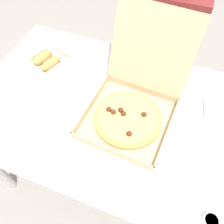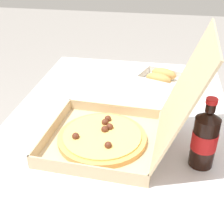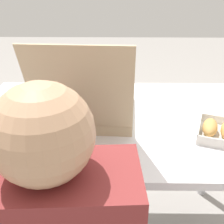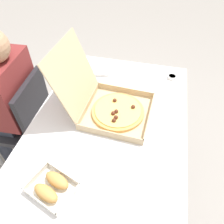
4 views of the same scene
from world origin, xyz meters
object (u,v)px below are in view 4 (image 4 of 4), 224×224
(bread_side_box, at_px, (52,187))
(paper_menu, at_px, (143,197))
(pizza_box_open, at_px, (110,105))
(napkin_pile, at_px, (101,71))
(diner_person, at_px, (6,97))
(dipping_sauce_cup, at_px, (172,77))
(cola_bottle, at_px, (67,86))
(chair, at_px, (24,120))

(bread_side_box, height_order, paper_menu, bread_side_box)
(pizza_box_open, bearing_deg, napkin_pile, 22.71)
(diner_person, relative_size, paper_menu, 5.48)
(dipping_sauce_cup, bearing_deg, pizza_box_open, 140.05)
(dipping_sauce_cup, bearing_deg, bread_side_box, 152.95)
(diner_person, distance_m, bread_side_box, 0.77)
(cola_bottle, bearing_deg, bread_side_box, -165.89)
(pizza_box_open, distance_m, napkin_pile, 0.39)
(chair, distance_m, cola_bottle, 0.51)
(napkin_pile, relative_size, dipping_sauce_cup, 1.96)
(diner_person, xyz_separation_m, pizza_box_open, (-0.02, -0.69, 0.11))
(chair, distance_m, pizza_box_open, 0.71)
(pizza_box_open, distance_m, bread_side_box, 0.52)
(pizza_box_open, bearing_deg, dipping_sauce_cup, -39.95)
(chair, relative_size, paper_menu, 3.95)
(diner_person, height_order, bread_side_box, diner_person)
(bread_side_box, xyz_separation_m, napkin_pile, (0.86, 0.02, -0.02))
(chair, bearing_deg, pizza_box_open, -91.96)
(pizza_box_open, distance_m, dipping_sauce_cup, 0.52)
(pizza_box_open, xyz_separation_m, dipping_sauce_cup, (0.40, -0.33, -0.04))
(bread_side_box, distance_m, napkin_pile, 0.86)
(pizza_box_open, relative_size, bread_side_box, 2.20)
(pizza_box_open, height_order, napkin_pile, pizza_box_open)
(pizza_box_open, bearing_deg, bread_side_box, 165.79)
(chair, height_order, napkin_pile, chair)
(napkin_pile, xyz_separation_m, dipping_sauce_cup, (0.04, -0.48, 0.00))
(chair, distance_m, paper_menu, 1.04)
(cola_bottle, distance_m, napkin_pile, 0.33)
(cola_bottle, relative_size, dipping_sauce_cup, 4.00)
(diner_person, xyz_separation_m, bread_side_box, (-0.52, -0.57, 0.08))
(chair, xyz_separation_m, diner_person, (-0.00, 0.06, 0.21))
(diner_person, height_order, pizza_box_open, diner_person)
(diner_person, height_order, dipping_sauce_cup, diner_person)
(dipping_sauce_cup, bearing_deg, diner_person, 110.19)
(diner_person, bearing_deg, bread_side_box, -132.57)
(cola_bottle, bearing_deg, pizza_box_open, -101.53)
(chair, relative_size, dipping_sauce_cup, 14.82)
(diner_person, relative_size, dipping_sauce_cup, 20.54)
(diner_person, xyz_separation_m, dipping_sauce_cup, (0.38, -1.03, 0.06))
(bread_side_box, distance_m, cola_bottle, 0.58)
(cola_bottle, distance_m, paper_menu, 0.73)
(bread_side_box, height_order, napkin_pile, bread_side_box)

